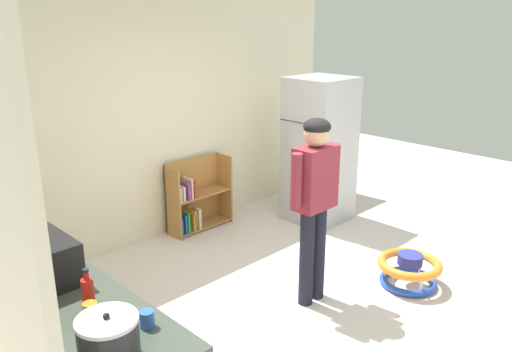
{
  "coord_description": "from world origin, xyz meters",
  "views": [
    {
      "loc": [
        -3.27,
        -2.44,
        2.5
      ],
      "look_at": [
        -0.2,
        0.65,
        1.11
      ],
      "focal_mm": 35.95,
      "sensor_mm": 36.0,
      "label": 1
    }
  ],
  "objects_px": {
    "white_cup": "(19,231)",
    "standing_person": "(315,194)",
    "blue_cup": "(147,319)",
    "kitchen_counter": "(63,351)",
    "clear_bottle": "(2,249)",
    "banana_bunch": "(13,246)",
    "bookshelf": "(194,200)",
    "crock_pot": "(109,340)",
    "ketchup_bottle": "(88,292)",
    "microwave": "(40,261)",
    "orange_cup": "(90,311)",
    "baby_walker": "(409,270)",
    "refrigerator": "(319,150)"
  },
  "relations": [
    {
      "from": "blue_cup",
      "to": "microwave",
      "type": "bearing_deg",
      "value": 102.47
    },
    {
      "from": "crock_pot",
      "to": "white_cup",
      "type": "distance_m",
      "value": 1.79
    },
    {
      "from": "clear_bottle",
      "to": "blue_cup",
      "type": "bearing_deg",
      "value": -78.48
    },
    {
      "from": "standing_person",
      "to": "blue_cup",
      "type": "relative_size",
      "value": 17.71
    },
    {
      "from": "refrigerator",
      "to": "standing_person",
      "type": "relative_size",
      "value": 1.06
    },
    {
      "from": "kitchen_counter",
      "to": "blue_cup",
      "type": "height_order",
      "value": "blue_cup"
    },
    {
      "from": "crock_pot",
      "to": "ketchup_bottle",
      "type": "xyz_separation_m",
      "value": [
        0.16,
        0.51,
        -0.02
      ]
    },
    {
      "from": "banana_bunch",
      "to": "standing_person",
      "type": "bearing_deg",
      "value": -24.68
    },
    {
      "from": "baby_walker",
      "to": "orange_cup",
      "type": "height_order",
      "value": "orange_cup"
    },
    {
      "from": "bookshelf",
      "to": "orange_cup",
      "type": "bearing_deg",
      "value": -137.78
    },
    {
      "from": "banana_bunch",
      "to": "orange_cup",
      "type": "distance_m",
      "value": 1.18
    },
    {
      "from": "banana_bunch",
      "to": "orange_cup",
      "type": "relative_size",
      "value": 1.64
    },
    {
      "from": "standing_person",
      "to": "crock_pot",
      "type": "height_order",
      "value": "standing_person"
    },
    {
      "from": "kitchen_counter",
      "to": "clear_bottle",
      "type": "distance_m",
      "value": 0.79
    },
    {
      "from": "microwave",
      "to": "blue_cup",
      "type": "distance_m",
      "value": 0.9
    },
    {
      "from": "baby_walker",
      "to": "ketchup_bottle",
      "type": "xyz_separation_m",
      "value": [
        -3.01,
        0.4,
        0.84
      ]
    },
    {
      "from": "banana_bunch",
      "to": "orange_cup",
      "type": "height_order",
      "value": "orange_cup"
    },
    {
      "from": "clear_bottle",
      "to": "white_cup",
      "type": "relative_size",
      "value": 2.59
    },
    {
      "from": "orange_cup",
      "to": "standing_person",
      "type": "bearing_deg",
      "value": 5.12
    },
    {
      "from": "standing_person",
      "to": "banana_bunch",
      "type": "distance_m",
      "value": 2.37
    },
    {
      "from": "clear_bottle",
      "to": "white_cup",
      "type": "height_order",
      "value": "clear_bottle"
    },
    {
      "from": "refrigerator",
      "to": "standing_person",
      "type": "bearing_deg",
      "value": -142.88
    },
    {
      "from": "clear_bottle",
      "to": "orange_cup",
      "type": "relative_size",
      "value": 2.59
    },
    {
      "from": "white_cup",
      "to": "standing_person",
      "type": "bearing_deg",
      "value": -29.85
    },
    {
      "from": "microwave",
      "to": "crock_pot",
      "type": "bearing_deg",
      "value": -95.29
    },
    {
      "from": "standing_person",
      "to": "ketchup_bottle",
      "type": "relative_size",
      "value": 6.84
    },
    {
      "from": "ketchup_bottle",
      "to": "white_cup",
      "type": "distance_m",
      "value": 1.27
    },
    {
      "from": "standing_person",
      "to": "microwave",
      "type": "relative_size",
      "value": 3.51
    },
    {
      "from": "microwave",
      "to": "clear_bottle",
      "type": "xyz_separation_m",
      "value": [
        -0.07,
        0.43,
        -0.04
      ]
    },
    {
      "from": "kitchen_counter",
      "to": "clear_bottle",
      "type": "height_order",
      "value": "clear_bottle"
    },
    {
      "from": "bookshelf",
      "to": "standing_person",
      "type": "xyz_separation_m",
      "value": [
        -0.27,
        -2.02,
        0.66
      ]
    },
    {
      "from": "standing_person",
      "to": "ketchup_bottle",
      "type": "bearing_deg",
      "value": -177.55
    },
    {
      "from": "ketchup_bottle",
      "to": "white_cup",
      "type": "xyz_separation_m",
      "value": [
        0.1,
        1.26,
        -0.05
      ]
    },
    {
      "from": "blue_cup",
      "to": "white_cup",
      "type": "height_order",
      "value": "same"
    },
    {
      "from": "microwave",
      "to": "orange_cup",
      "type": "height_order",
      "value": "microwave"
    },
    {
      "from": "ketchup_bottle",
      "to": "clear_bottle",
      "type": "bearing_deg",
      "value": 98.48
    },
    {
      "from": "ketchup_bottle",
      "to": "blue_cup",
      "type": "xyz_separation_m",
      "value": [
        0.13,
        -0.39,
        -0.05
      ]
    },
    {
      "from": "clear_bottle",
      "to": "blue_cup",
      "type": "xyz_separation_m",
      "value": [
        0.27,
        -1.31,
        -0.05
      ]
    },
    {
      "from": "blue_cup",
      "to": "baby_walker",
      "type": "bearing_deg",
      "value": -0.14
    },
    {
      "from": "standing_person",
      "to": "crock_pot",
      "type": "xyz_separation_m",
      "value": [
        -2.29,
        -0.6,
        -0.01
      ]
    },
    {
      "from": "bookshelf",
      "to": "banana_bunch",
      "type": "bearing_deg",
      "value": -156.83
    },
    {
      "from": "clear_bottle",
      "to": "white_cup",
      "type": "xyz_separation_m",
      "value": [
        0.23,
        0.34,
        -0.05
      ]
    },
    {
      "from": "kitchen_counter",
      "to": "clear_bottle",
      "type": "xyz_separation_m",
      "value": [
        -0.09,
        0.57,
        0.55
      ]
    },
    {
      "from": "crock_pot",
      "to": "orange_cup",
      "type": "relative_size",
      "value": 3.13
    },
    {
      "from": "kitchen_counter",
      "to": "crock_pot",
      "type": "bearing_deg",
      "value": -96.93
    },
    {
      "from": "refrigerator",
      "to": "blue_cup",
      "type": "xyz_separation_m",
      "value": [
        -3.58,
        -1.68,
        0.06
      ]
    },
    {
      "from": "banana_bunch",
      "to": "crock_pot",
      "type": "bearing_deg",
      "value": -94.98
    },
    {
      "from": "microwave",
      "to": "white_cup",
      "type": "relative_size",
      "value": 5.05
    },
    {
      "from": "baby_walker",
      "to": "kitchen_counter",
      "type": "bearing_deg",
      "value": 166.29
    },
    {
      "from": "baby_walker",
      "to": "microwave",
      "type": "relative_size",
      "value": 1.26
    }
  ]
}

